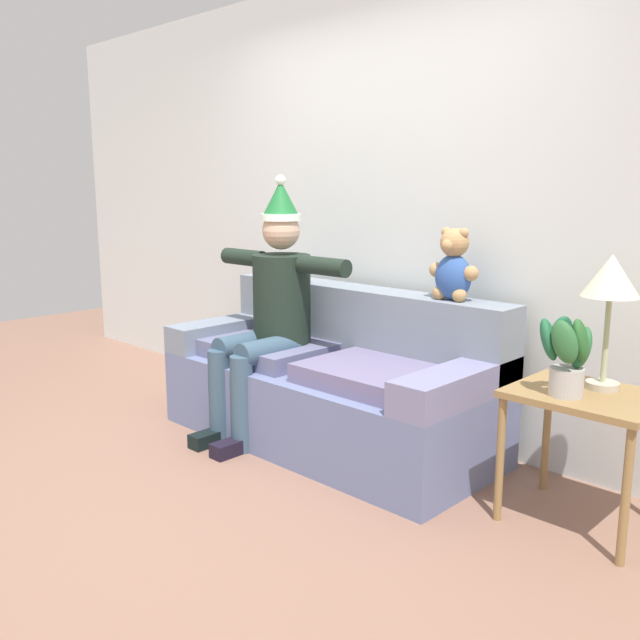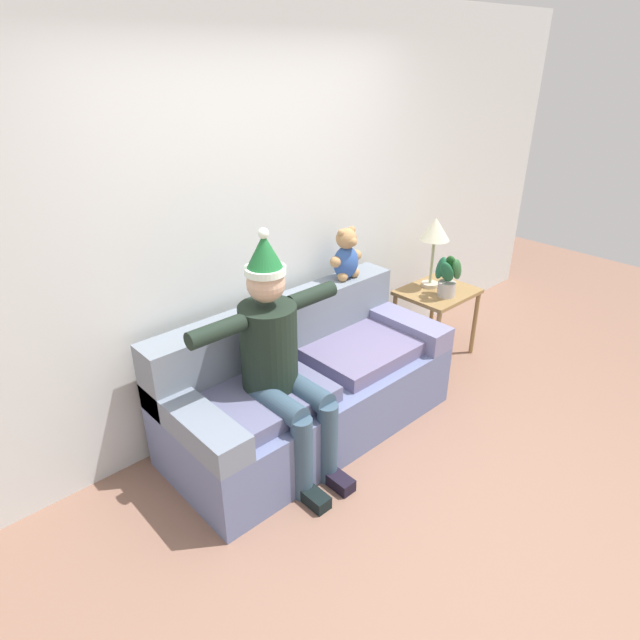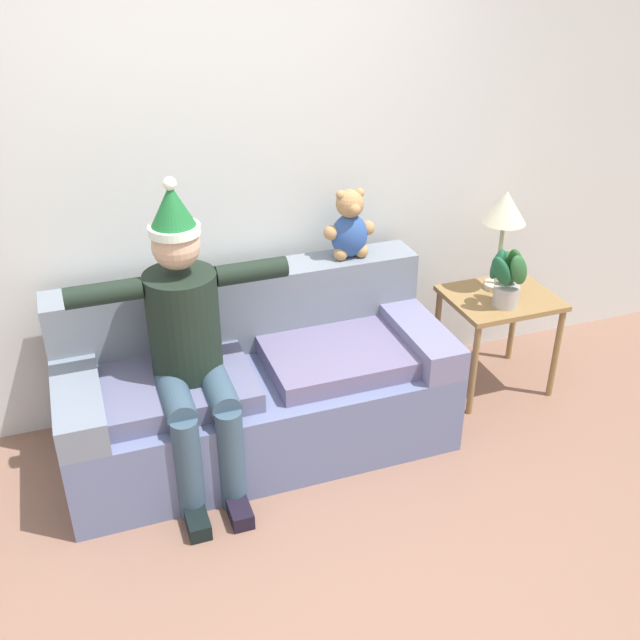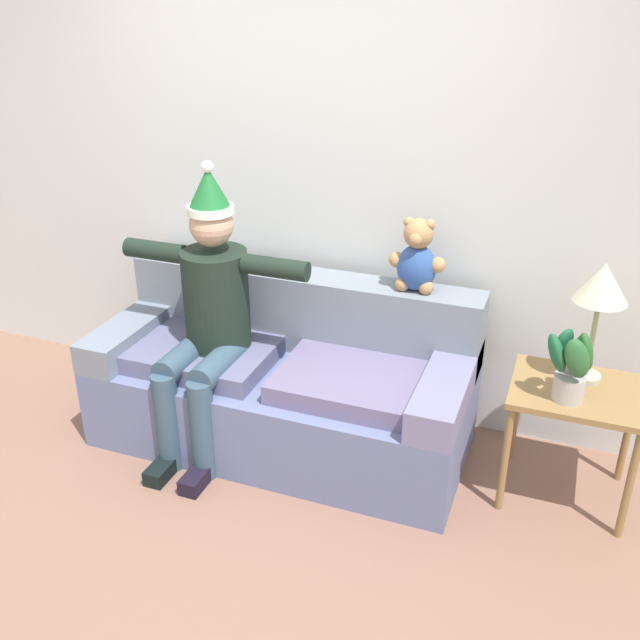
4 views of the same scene
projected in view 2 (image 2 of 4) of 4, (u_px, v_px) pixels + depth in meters
The scene contains 8 objects.
ground_plane at pixel (426, 509), 3.12m from camera, with size 10.00×10.00×0.00m, color #86604F.
back_wall at pixel (253, 223), 3.53m from camera, with size 7.00×0.10×2.70m, color silver.
couch at pixel (306, 385), 3.65m from camera, with size 1.97×0.86×0.87m.
person_seated at pixel (279, 357), 3.14m from camera, with size 1.02×0.77×1.52m.
teddy_bear at pixel (346, 256), 3.88m from camera, with size 0.29×0.17×0.38m.
side_table at pixel (437, 300), 4.48m from camera, with size 0.60×0.50×0.60m.
table_lamp at pixel (435, 232), 4.31m from camera, with size 0.24×0.24×0.58m.
potted_plant at pixel (448, 275), 4.25m from camera, with size 0.25×0.24×0.35m.
Camera 2 is at (-2.01, -1.27, 2.37)m, focal length 30.47 mm.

